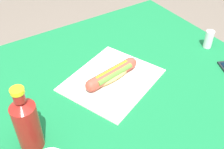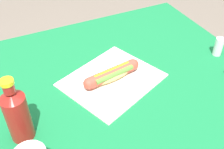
% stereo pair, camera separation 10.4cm
% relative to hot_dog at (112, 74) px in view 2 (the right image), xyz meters
% --- Properties ---
extents(dining_table, '(1.08, 0.92, 0.75)m').
position_rel_hot_dog_xyz_m(dining_table, '(-0.03, -0.01, -0.17)').
color(dining_table, brown).
rests_on(dining_table, ground).
extents(paper_wrapper, '(0.42, 0.39, 0.01)m').
position_rel_hot_dog_xyz_m(paper_wrapper, '(0.00, -0.00, -0.03)').
color(paper_wrapper, silver).
rests_on(paper_wrapper, dining_table).
extents(hot_dog, '(0.24, 0.08, 0.05)m').
position_rel_hot_dog_xyz_m(hot_dog, '(0.00, 0.00, 0.00)').
color(hot_dog, '#DBB26B').
rests_on(hot_dog, paper_wrapper).
extents(soda_bottle, '(0.07, 0.07, 0.23)m').
position_rel_hot_dog_xyz_m(soda_bottle, '(0.36, 0.11, 0.07)').
color(soda_bottle, maroon).
rests_on(soda_bottle, dining_table).
extents(salt_shaker, '(0.04, 0.04, 0.08)m').
position_rel_hot_dog_xyz_m(salt_shaker, '(-0.48, 0.04, 0.01)').
color(salt_shaker, silver).
rests_on(salt_shaker, dining_table).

